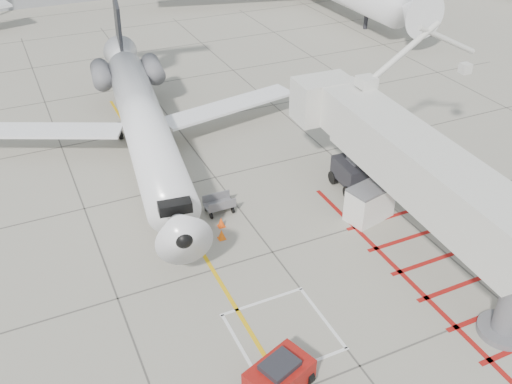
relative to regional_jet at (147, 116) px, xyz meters
name	(u,v)px	position (x,y,z in m)	size (l,w,h in m)	color
ground_plane	(311,303)	(3.27, -14.31, -3.84)	(260.00, 260.00, 0.00)	gray
regional_jet	(147,116)	(0.00, 0.00, 0.00)	(23.27, 29.34, 7.69)	white
jet_bridge	(425,183)	(10.20, -12.88, -0.04)	(9.01, 19.01, 7.60)	silver
pushback_tug	(279,375)	(-0.16, -17.83, -3.11)	(2.53, 1.58, 1.48)	maroon
baggage_cart	(219,204)	(2.15, -5.85, -3.33)	(1.64, 1.03, 1.03)	#5E5D62
ground_power_unit	(370,203)	(9.44, -9.83, -2.84)	(2.53, 1.48, 2.00)	white
cone_nose	(221,222)	(1.73, -7.15, -3.56)	(0.41, 0.41, 0.56)	#F64B0C
cone_side	(222,234)	(1.35, -8.17, -3.56)	(0.41, 0.41, 0.57)	#F25F0C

